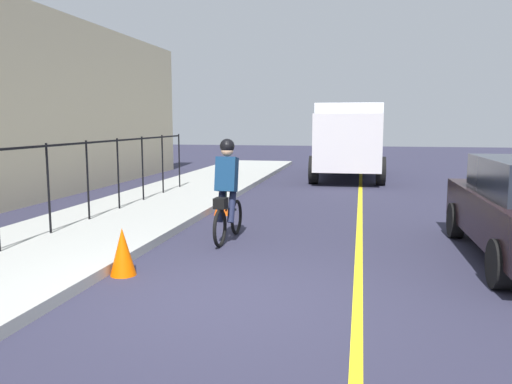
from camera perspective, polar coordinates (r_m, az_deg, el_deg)
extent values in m
plane|color=#28283B|center=(6.36, -3.75, -11.73)|extent=(80.00, 80.00, 0.00)
cube|color=yellow|center=(6.16, 11.13, -12.51)|extent=(36.00, 0.12, 0.01)
cylinder|color=black|center=(9.82, -21.90, 0.36)|extent=(0.04, 0.04, 1.60)
cylinder|color=black|center=(10.96, -18.06, 1.25)|extent=(0.04, 0.04, 1.60)
cylinder|color=black|center=(12.13, -14.95, 1.97)|extent=(0.04, 0.04, 1.60)
cylinder|color=black|center=(13.34, -12.39, 2.55)|extent=(0.04, 0.04, 1.60)
cylinder|color=black|center=(14.58, -10.26, 3.04)|extent=(0.04, 0.04, 1.60)
cylinder|color=black|center=(15.83, -8.46, 3.44)|extent=(0.04, 0.04, 1.60)
torus|color=black|center=(9.80, -2.18, -2.77)|extent=(0.66, 0.08, 0.66)
torus|color=black|center=(8.81, -4.00, -3.98)|extent=(0.66, 0.08, 0.66)
cube|color=black|center=(9.25, -3.05, -1.83)|extent=(0.93, 0.07, 0.24)
cylinder|color=black|center=(9.09, -3.33, -1.05)|extent=(0.03, 0.03, 0.35)
cube|color=#0E2C4E|center=(9.08, -3.26, 1.96)|extent=(0.35, 0.37, 0.63)
sphere|color=tan|center=(9.09, -3.19, 4.63)|extent=(0.22, 0.22, 0.22)
sphere|color=black|center=(9.09, -3.19, 5.07)|extent=(0.26, 0.26, 0.26)
cylinder|color=#191E38|center=(9.15, -3.87, -1.31)|extent=(0.34, 0.13, 0.65)
cylinder|color=#191E38|center=(9.10, -2.66, -1.35)|extent=(0.34, 0.13, 0.65)
cube|color=black|center=(8.78, -3.93, -1.23)|extent=(0.25, 0.21, 0.18)
cylinder|color=black|center=(10.19, 21.14, -2.94)|extent=(0.64, 0.23, 0.64)
cylinder|color=black|center=(7.33, 25.30, -7.21)|extent=(0.64, 0.23, 0.64)
cube|color=silver|center=(21.01, 10.21, 6.31)|extent=(4.79, 2.45, 2.30)
cube|color=silver|center=(17.60, 10.05, 5.40)|extent=(1.84, 2.23, 1.90)
cylinder|color=black|center=(17.82, 13.59, 2.27)|extent=(0.96, 0.31, 0.96)
cylinder|color=black|center=(17.85, 6.38, 2.45)|extent=(0.96, 0.31, 0.96)
cylinder|color=black|center=(22.14, 13.08, 3.32)|extent=(0.96, 0.31, 0.96)
cylinder|color=black|center=(22.16, 7.27, 3.46)|extent=(0.96, 0.31, 0.96)
cone|color=#E75301|center=(7.43, -14.49, -6.38)|extent=(0.36, 0.36, 0.67)
cone|color=#F9540F|center=(11.81, -3.81, -1.20)|extent=(0.36, 0.36, 0.56)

